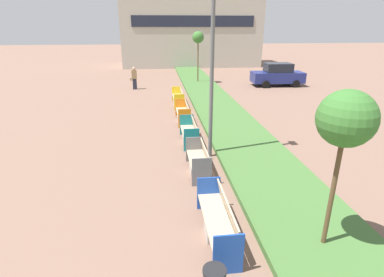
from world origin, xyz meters
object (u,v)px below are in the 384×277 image
Objects in this scene: bench_teal_frame at (190,134)px; bench_orange_frame at (183,114)px; pedestrian_walking at (134,78)px; bench_yellow_frame at (179,99)px; bench_blue_frame at (218,222)px; bench_grey_frame at (199,163)px; sapling_tree_near at (346,120)px; street_lamp_post at (213,30)px; parked_car_distant at (277,75)px; sapling_tree_far at (198,38)px.

bench_teal_frame is 0.90× the size of bench_orange_frame.
pedestrian_walking is at bearing 108.99° from bench_orange_frame.
bench_teal_frame and bench_yellow_frame have the same top height.
pedestrian_walking reaches higher than bench_blue_frame.
bench_grey_frame is at bearing 90.10° from bench_blue_frame.
pedestrian_walking is (-5.30, 18.89, -2.12)m from sapling_tree_near.
bench_teal_frame is 7.72m from sapling_tree_near.
pedestrian_walking is at bearing 104.33° from bench_teal_frame.
bench_blue_frame is at bearing -90.00° from bench_yellow_frame.
bench_blue_frame is at bearing -97.46° from street_lamp_post.
street_lamp_post reaches higher than sapling_tree_near.
bench_orange_frame is 0.52× the size of parked_car_distant.
bench_grey_frame is 17.33m from parked_car_distant.
bench_blue_frame and bench_orange_frame have the same top height.
parked_car_distant reaches higher than bench_teal_frame.
bench_yellow_frame is (0.00, 12.80, 0.00)m from bench_blue_frame.
bench_orange_frame is (0.00, 5.95, 0.01)m from bench_grey_frame.
parked_car_distant is (6.41, -1.93, -2.84)m from sapling_tree_far.
bench_yellow_frame is 1.41× the size of pedestrian_walking.
sapling_tree_far is 2.49× the size of pedestrian_walking.
bench_orange_frame is at bearing -90.04° from bench_yellow_frame.
bench_blue_frame is at bearing -89.96° from bench_teal_frame.
parked_car_distant is (8.64, 5.54, 0.54)m from bench_yellow_frame.
bench_grey_frame is 0.52× the size of sapling_tree_near.
bench_blue_frame is 1.37× the size of pedestrian_walking.
bench_grey_frame is at bearing -116.99° from parked_car_distant.
bench_orange_frame is 6.26m from street_lamp_post.
bench_orange_frame is 0.52× the size of sapling_tree_far.
bench_grey_frame is at bearing -90.04° from bench_yellow_frame.
bench_blue_frame and bench_teal_frame have the same top height.
bench_orange_frame is at bearing -130.69° from parked_car_distant.
bench_blue_frame is 3.33m from bench_grey_frame.
bench_teal_frame is 3.08m from bench_orange_frame.
bench_blue_frame is 3.52m from sapling_tree_near.
bench_teal_frame is 0.47× the size of parked_car_distant.
bench_blue_frame and bench_yellow_frame have the same top height.
bench_teal_frame is at bearing -75.67° from pedestrian_walking.
bench_yellow_frame is 0.57× the size of sapling_tree_far.
sapling_tree_near reaches higher than bench_teal_frame.
street_lamp_post is 1.93× the size of sapling_tree_far.
bench_yellow_frame is at bearing 99.39° from sapling_tree_near.
sapling_tree_near reaches higher than bench_orange_frame.
street_lamp_post reaches higher than bench_grey_frame.
bench_yellow_frame is at bearing 89.96° from bench_teal_frame.
bench_orange_frame is at bearing -101.50° from sapling_tree_far.
bench_grey_frame is 0.93× the size of bench_teal_frame.
street_lamp_post is 5.80m from sapling_tree_near.
bench_teal_frame is 14.64m from sapling_tree_far.
parked_car_distant is (8.64, 9.06, 0.54)m from bench_orange_frame.
bench_grey_frame is 0.44× the size of parked_car_distant.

